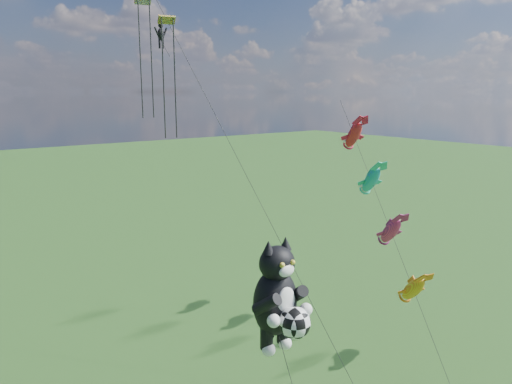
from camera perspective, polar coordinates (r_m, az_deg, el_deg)
cat_kite_rig at (r=21.80m, az=2.63°, el=-11.96°), size 2.35×4.07×10.87m
fish_windsock_rig at (r=35.95m, az=14.07°, el=-1.48°), size 5.91×14.92×16.26m
parafoil_rig at (r=34.33m, az=-10.41°, el=16.04°), size 5.07×17.01×24.81m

